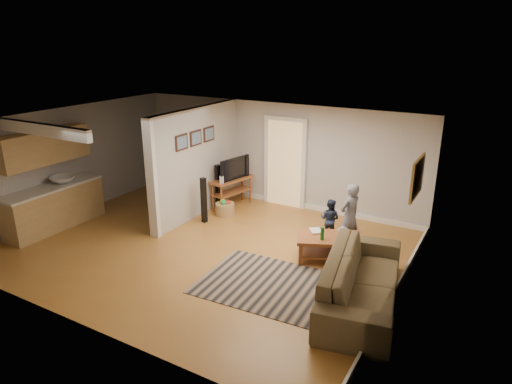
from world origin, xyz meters
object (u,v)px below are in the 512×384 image
(tv_console, at_px, (232,181))
(child, at_px, (347,247))
(sofa, at_px, (360,302))
(speaker_left, at_px, (204,200))
(toy_basket, at_px, (225,208))
(toddler, at_px, (329,239))
(speaker_right, at_px, (218,187))
(coffee_table, at_px, (330,241))

(tv_console, distance_m, child, 3.37)
(sofa, height_order, speaker_left, speaker_left)
(toy_basket, xyz_separation_m, toddler, (2.60, -0.03, -0.16))
(tv_console, relative_size, toddler, 1.41)
(child, bearing_deg, speaker_left, -60.97)
(sofa, xyz_separation_m, toy_basket, (-3.90, 2.04, 0.16))
(speaker_right, xyz_separation_m, toy_basket, (0.40, -0.32, -0.38))
(tv_console, relative_size, toy_basket, 2.75)
(tv_console, distance_m, speaker_right, 0.36)
(coffee_table, height_order, child, coffee_table)
(toy_basket, bearing_deg, speaker_left, -105.99)
(speaker_right, relative_size, child, 0.82)
(tv_console, distance_m, toy_basket, 0.75)
(sofa, relative_size, speaker_left, 2.61)
(speaker_right, height_order, toddler, speaker_right)
(speaker_left, bearing_deg, sofa, -8.04)
(tv_console, height_order, toddler, tv_console)
(sofa, relative_size, speaker_right, 2.50)
(sofa, relative_size, toddler, 3.14)
(speaker_left, height_order, toddler, speaker_left)
(tv_console, bearing_deg, speaker_right, -127.88)
(coffee_table, relative_size, speaker_right, 1.27)
(speaker_right, relative_size, toy_basket, 2.44)
(tv_console, bearing_deg, speaker_left, -79.32)
(coffee_table, xyz_separation_m, speaker_left, (-3.11, 0.30, 0.15))
(tv_console, relative_size, speaker_left, 1.17)
(sofa, relative_size, coffee_table, 1.97)
(speaker_left, xyz_separation_m, toddler, (2.77, 0.55, -0.52))
(tv_console, distance_m, speaker_left, 1.14)
(coffee_table, distance_m, toddler, 0.99)
(sofa, distance_m, tv_console, 4.84)
(child, height_order, toddler, child)
(coffee_table, relative_size, toy_basket, 3.11)
(toy_basket, height_order, child, child)
(tv_console, xyz_separation_m, toy_basket, (0.14, -0.54, -0.50))
(child, bearing_deg, sofa, 47.52)
(toddler, bearing_deg, child, 158.11)
(coffee_table, bearing_deg, toddler, 112.00)
(speaker_right, bearing_deg, toddler, 11.79)
(toddler, bearing_deg, speaker_left, 12.84)
(sofa, relative_size, toy_basket, 6.12)
(toy_basket, bearing_deg, tv_console, 104.34)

